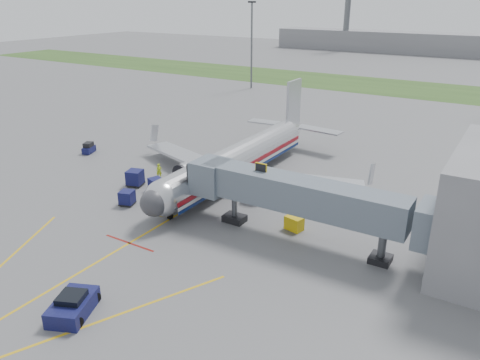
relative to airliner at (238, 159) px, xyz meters
The scene contains 16 objects.
ground 15.48m from the airliner, 90.01° to the right, with size 400.00×400.00×0.00m, color #565659.
grass_strip 74.80m from the airliner, 90.00° to the left, with size 300.00×25.00×0.01m, color #2D4C1E.
apron_markings 22.80m from the airliner, 90.01° to the right, with size 21.52×50.00×0.01m.
airliner is the anchor object (origin of this frame).
jet_bridge 16.54m from the airliner, 38.56° to the right, with size 25.30×4.00×6.90m.
light_mast_left 62.96m from the airliner, 118.72° to the left, with size 2.00×0.44×20.40m.
distant_terminal 155.08m from the airliner, 93.70° to the left, with size 120.00×14.00×8.00m, color slate.
control_tower 155.70m from the airliner, 104.96° to the left, with size 4.00×4.00×30.00m.
pushback_tug 29.41m from the airliner, 82.17° to the right, with size 3.83×4.65×1.67m.
baggage_tug 24.49m from the airliner, behind, with size 1.90×2.52×1.57m.
baggage_cart_a 14.54m from the airliner, 116.03° to the right, with size 1.89×1.89×1.62m.
baggage_cart_b 10.54m from the airliner, 127.10° to the right, with size 1.89×1.89×1.58m.
baggage_cart_c 12.75m from the airliner, 138.81° to the right, with size 2.25×2.25×1.95m.
belt_loader 10.23m from the airliner, 104.39° to the right, with size 2.63×4.47×2.12m.
ground_power_cart 14.90m from the airliner, 35.94° to the right, with size 1.94×1.51×1.38m.
ramp_worker 10.08m from the airliner, 150.53° to the right, with size 0.70×0.46×1.91m, color #BADC19.
Camera 1 is at (29.05, -31.42, 21.63)m, focal length 35.00 mm.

